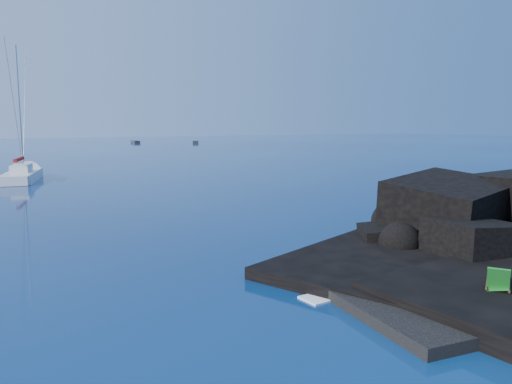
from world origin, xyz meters
The scene contains 9 objects.
ground centered at (0.00, 0.00, 0.00)m, with size 400.00×400.00×0.00m, color #030F37.
beach centered at (4.50, 0.50, 0.00)m, with size 8.50×6.00×0.70m, color black.
surf_foam centered at (5.00, 5.00, 0.00)m, with size 10.00×8.00×0.06m, color white, non-canonical shape.
sailboat centered at (-5.63, 44.14, 0.00)m, with size 2.64×12.61×13.22m, color silver, non-canonical shape.
deck_chair centered at (4.83, -0.35, 0.93)m, with size 1.70×0.74×1.17m, color #176B20, non-canonical shape.
towel centered at (5.65, 1.37, 0.37)m, with size 1.87×0.89×0.05m, color white.
sunbather centered at (5.65, 1.37, 0.50)m, with size 1.58×0.39×0.21m, color #AE725B, non-canonical shape.
distant_boat_a centered at (29.86, 133.70, 0.00)m, with size 1.56×5.03×0.67m, color #26262B.
distant_boat_b centered at (44.53, 123.84, 0.00)m, with size 1.54×4.95×0.66m, color black.
Camera 1 is at (-8.90, -9.81, 5.60)m, focal length 35.00 mm.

